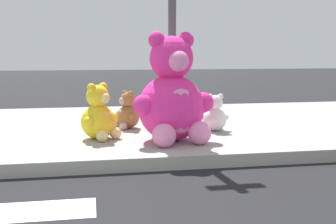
% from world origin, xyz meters
% --- Properties ---
extents(sidewalk, '(28.00, 4.40, 0.15)m').
position_xyz_m(sidewalk, '(0.00, 5.20, 0.07)').
color(sidewalk, '#9E9B93').
rests_on(sidewalk, ground_plane).
extents(sign_pole, '(0.56, 0.11, 3.20)m').
position_xyz_m(sign_pole, '(1.00, 4.40, 1.85)').
color(sign_pole, '#4C4C51').
rests_on(sign_pole, sidewalk).
extents(plush_pink_large, '(1.04, 0.95, 1.36)m').
position_xyz_m(plush_pink_large, '(0.89, 3.81, 0.69)').
color(plush_pink_large, '#F22D93').
rests_on(plush_pink_large, sidewalk).
extents(plush_brown, '(0.40, 0.39, 0.56)m').
position_xyz_m(plush_brown, '(0.41, 4.82, 0.37)').
color(plush_brown, olive).
rests_on(plush_brown, sidewalk).
extents(plush_white, '(0.41, 0.37, 0.53)m').
position_xyz_m(plush_white, '(1.62, 4.40, 0.36)').
color(plush_white, white).
rests_on(plush_white, sidewalk).
extents(plush_yellow, '(0.51, 0.52, 0.72)m').
position_xyz_m(plush_yellow, '(-0.01, 4.11, 0.44)').
color(plush_yellow, yellow).
rests_on(plush_yellow, sidewalk).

